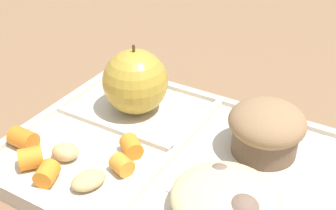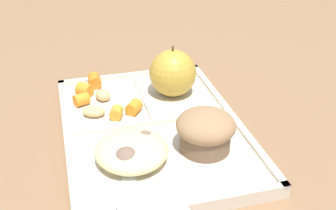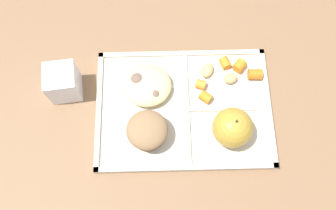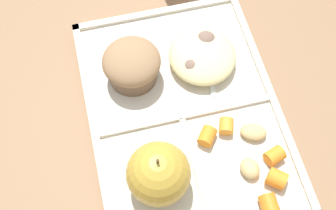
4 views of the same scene
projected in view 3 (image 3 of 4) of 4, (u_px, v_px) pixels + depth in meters
The scene contains 17 objects.
ground at pixel (183, 110), 0.82m from camera, with size 6.00×6.00×0.00m, color #846042.
lunch_tray at pixel (184, 109), 0.81m from camera, with size 0.39×0.28×0.02m.
green_apple at pixel (233, 128), 0.74m from camera, with size 0.09×0.09×0.09m.
bran_muffin at pixel (147, 131), 0.75m from camera, with size 0.09×0.09×0.06m.
carrot_slice_near_corner at pixel (205, 97), 0.80m from camera, with size 0.02×0.02×0.03m, color orange.
carrot_slice_edge at pixel (201, 84), 0.81m from camera, with size 0.02×0.02×0.02m, color orange.
carrot_slice_center at pixel (255, 74), 0.82m from camera, with size 0.02×0.02×0.03m, color orange.
carrot_slice_large at pixel (239, 66), 0.83m from camera, with size 0.02×0.02×0.03m, color orange.
carrot_slice_back at pixel (225, 63), 0.83m from camera, with size 0.02×0.02×0.02m, color orange.
potato_chunk_small at pixel (230, 78), 0.82m from camera, with size 0.03×0.03×0.02m, color tan.
potato_chunk_wedge at pixel (207, 70), 0.83m from camera, with size 0.04×0.03×0.02m, color tan.
egg_noodle_pile at pixel (148, 85), 0.80m from camera, with size 0.11×0.11×0.03m, color beige.
meatball_front at pixel (155, 95), 0.80m from camera, with size 0.03×0.03×0.03m, color #755B4C.
meatball_side at pixel (147, 81), 0.81m from camera, with size 0.03×0.03×0.03m, color #755B4C.
meatball_center at pixel (138, 81), 0.81m from camera, with size 0.04×0.04×0.04m, color #755B4C.
plastic_fork at pixel (137, 84), 0.82m from camera, with size 0.16×0.03×0.00m.
milk_carton at pixel (63, 83), 0.80m from camera, with size 0.07×0.07×0.09m, color white.
Camera 3 is at (0.04, 0.26, 0.78)m, focal length 38.11 mm.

